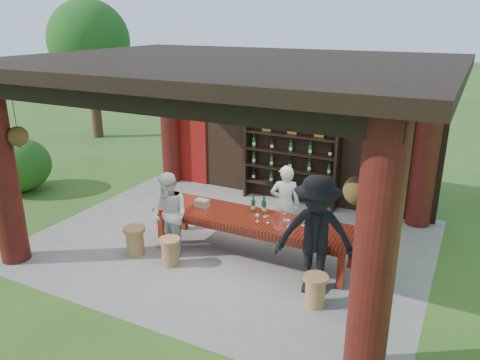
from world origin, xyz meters
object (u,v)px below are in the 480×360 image
at_px(guest_woman, 169,215).
at_px(guest_man, 316,236).
at_px(stool_far_left, 135,240).
at_px(host, 285,204).
at_px(stool_near_left, 170,251).
at_px(stool_near_right, 315,290).
at_px(wine_shelf, 290,162).
at_px(napkin_basket, 202,203).
at_px(tasting_table, 253,223).

distance_m(guest_woman, guest_man, 2.76).
distance_m(stool_far_left, host, 2.89).
xyz_separation_m(stool_near_left, stool_near_right, (2.69, -0.04, 0.00)).
bearing_deg(stool_near_left, stool_far_left, 178.08).
relative_size(wine_shelf, host, 1.46).
bearing_deg(wine_shelf, napkin_basket, -104.81).
xyz_separation_m(host, guest_man, (1.08, -1.43, 0.20)).
bearing_deg(stool_near_left, guest_woman, 123.46).
relative_size(stool_near_left, guest_woman, 0.32).
height_order(stool_near_right, guest_man, guest_man).
xyz_separation_m(tasting_table, napkin_basket, (-1.08, 0.02, 0.18)).
xyz_separation_m(tasting_table, stool_far_left, (-1.94, -0.97, -0.35)).
xyz_separation_m(stool_far_left, guest_man, (3.33, 0.32, 0.69)).
bearing_deg(napkin_basket, stool_near_left, -93.35).
bearing_deg(host, stool_far_left, 16.05).
xyz_separation_m(guest_woman, napkin_basket, (0.28, 0.67, 0.04)).
height_order(wine_shelf, guest_woman, wine_shelf).
distance_m(stool_near_left, stool_far_left, 0.80).
height_order(guest_woman, guest_man, guest_man).
relative_size(wine_shelf, stool_near_left, 4.49).
xyz_separation_m(tasting_table, guest_woman, (-1.37, -0.65, 0.14)).
height_order(tasting_table, guest_woman, guest_woman).
relative_size(stool_near_right, guest_woman, 0.32).
bearing_deg(napkin_basket, wine_shelf, 75.19).
distance_m(stool_near_right, stool_far_left, 3.49).
distance_m(wine_shelf, stool_far_left, 4.10).
bearing_deg(guest_woman, stool_near_left, -41.35).
xyz_separation_m(wine_shelf, stool_near_left, (-0.78, -3.75, -0.74)).
bearing_deg(guest_woman, stool_far_left, -136.22).
bearing_deg(guest_man, host, 112.12).
height_order(tasting_table, stool_near_right, tasting_table).
relative_size(stool_near_left, host, 0.32).
height_order(host, napkin_basket, host).
bearing_deg(stool_near_left, host, 50.74).
distance_m(stool_near_right, guest_woman, 2.98).
bearing_deg(wine_shelf, guest_woman, -106.48).
bearing_deg(napkin_basket, host, 28.69).
bearing_deg(guest_woman, wine_shelf, 88.70).
distance_m(wine_shelf, napkin_basket, 2.83).
relative_size(wine_shelf, guest_man, 1.16).
bearing_deg(host, stool_near_left, 28.97).
bearing_deg(stool_far_left, host, 37.82).
relative_size(wine_shelf, tasting_table, 0.60).
distance_m(wine_shelf, guest_woman, 3.56).
xyz_separation_m(tasting_table, stool_near_right, (1.54, -1.03, -0.37)).
distance_m(tasting_table, napkin_basket, 1.10).
bearing_deg(guest_man, stool_near_right, -82.26).
relative_size(stool_near_right, stool_far_left, 0.95).
distance_m(tasting_table, stool_near_left, 1.56).
height_order(wine_shelf, stool_far_left, wine_shelf).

